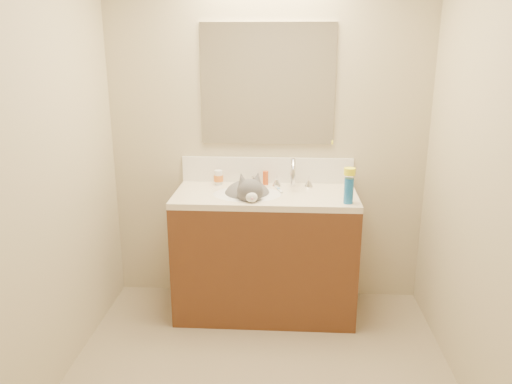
# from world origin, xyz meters

# --- Properties ---
(room_shell) EXTENTS (2.24, 2.54, 2.52)m
(room_shell) POSITION_xyz_m (0.00, 0.00, 1.49)
(room_shell) COLOR tan
(room_shell) RESTS_ON ground
(vanity_cabinet) EXTENTS (1.20, 0.55, 0.82)m
(vanity_cabinet) POSITION_xyz_m (0.00, 0.97, 0.41)
(vanity_cabinet) COLOR #502A15
(vanity_cabinet) RESTS_ON ground
(counter_slab) EXTENTS (1.20, 0.55, 0.04)m
(counter_slab) POSITION_xyz_m (0.00, 0.97, 0.84)
(counter_slab) COLOR beige
(counter_slab) RESTS_ON vanity_cabinet
(basin) EXTENTS (0.45, 0.36, 0.14)m
(basin) POSITION_xyz_m (-0.12, 0.94, 0.79)
(basin) COLOR white
(basin) RESTS_ON vanity_cabinet
(faucet) EXTENTS (0.28, 0.20, 0.21)m
(faucet) POSITION_xyz_m (0.18, 1.11, 0.95)
(faucet) COLOR silver
(faucet) RESTS_ON counter_slab
(cat) EXTENTS (0.41, 0.47, 0.34)m
(cat) POSITION_xyz_m (-0.11, 0.95, 0.84)
(cat) COLOR #4D4B4D
(cat) RESTS_ON basin
(backsplash) EXTENTS (1.20, 0.02, 0.18)m
(backsplash) POSITION_xyz_m (0.00, 1.24, 0.95)
(backsplash) COLOR silver
(backsplash) RESTS_ON counter_slab
(mirror) EXTENTS (0.90, 0.02, 0.80)m
(mirror) POSITION_xyz_m (0.00, 1.24, 1.54)
(mirror) COLOR white
(mirror) RESTS_ON room_shell
(pill_bottle) EXTENTS (0.07, 0.07, 0.10)m
(pill_bottle) POSITION_xyz_m (-0.34, 1.16, 0.91)
(pill_bottle) COLOR white
(pill_bottle) RESTS_ON counter_slab
(pill_label) EXTENTS (0.08, 0.08, 0.04)m
(pill_label) POSITION_xyz_m (-0.34, 1.16, 0.91)
(pill_label) COLOR orange
(pill_label) RESTS_ON pill_bottle
(silver_jar) EXTENTS (0.06, 0.06, 0.05)m
(silver_jar) POSITION_xyz_m (-0.09, 1.19, 0.89)
(silver_jar) COLOR #B7B7BC
(silver_jar) RESTS_ON counter_slab
(amber_bottle) EXTENTS (0.04, 0.04, 0.10)m
(amber_bottle) POSITION_xyz_m (-0.01, 1.18, 0.91)
(amber_bottle) COLOR #C64917
(amber_bottle) RESTS_ON counter_slab
(toothbrush) EXTENTS (0.06, 0.16, 0.01)m
(toothbrush) POSITION_xyz_m (0.08, 1.05, 0.87)
(toothbrush) COLOR white
(toothbrush) RESTS_ON counter_slab
(toothbrush_head) EXTENTS (0.02, 0.03, 0.02)m
(toothbrush_head) POSITION_xyz_m (0.08, 1.05, 0.87)
(toothbrush_head) COLOR #619BCF
(toothbrush_head) RESTS_ON counter_slab
(spray_can) EXTENTS (0.06, 0.06, 0.16)m
(spray_can) POSITION_xyz_m (0.52, 0.78, 0.94)
(spray_can) COLOR #1861AB
(spray_can) RESTS_ON counter_slab
(spray_cap) EXTENTS (0.07, 0.07, 0.04)m
(spray_cap) POSITION_xyz_m (0.52, 0.78, 1.06)
(spray_cap) COLOR #FCFA1A
(spray_cap) RESTS_ON spray_can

